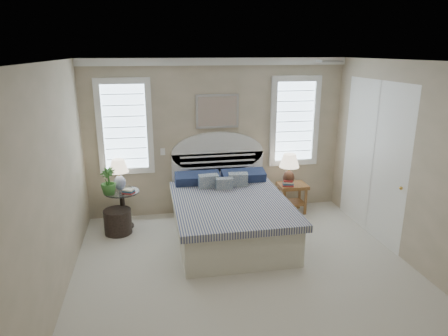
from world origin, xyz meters
TOP-DOWN VIEW (x-y plane):
  - floor at (0.00, 0.00)m, footprint 4.50×5.00m
  - ceiling at (0.00, 0.00)m, footprint 4.50×5.00m
  - wall_back at (0.00, 2.50)m, footprint 4.50×0.02m
  - wall_left at (-2.25, 0.00)m, footprint 0.02×5.00m
  - wall_right at (2.25, 0.00)m, footprint 0.02×5.00m
  - crown_molding at (0.00, 2.46)m, footprint 4.50×0.08m
  - hvac_vent at (1.20, 0.80)m, footprint 0.30×0.20m
  - switch_plate at (-0.95, 2.48)m, footprint 0.08×0.01m
  - window_left at (-1.55, 2.48)m, footprint 0.90×0.06m
  - window_right at (1.40, 2.48)m, footprint 0.90×0.06m
  - painting at (0.00, 2.46)m, footprint 0.74×0.04m
  - closet_door at (2.23, 1.20)m, footprint 0.02×1.80m
  - bed at (0.00, 1.46)m, footprint 1.72×2.28m
  - side_table_left at (-1.65, 2.05)m, footprint 0.56×0.56m
  - nightstand_right at (1.30, 2.15)m, footprint 0.50×0.40m
  - floor_pot at (-1.73, 1.84)m, footprint 0.48×0.48m
  - lamp_left at (-1.68, 2.16)m, footprint 0.41×0.41m
  - lamp_right at (1.22, 2.15)m, footprint 0.37×0.37m
  - potted_plant at (-1.83, 1.95)m, footprint 0.31×0.31m
  - books_left at (-1.53, 1.93)m, footprint 0.21×0.19m
  - books_right at (1.19, 2.08)m, footprint 0.22×0.19m

SIDE VIEW (x-z plane):
  - floor at x=0.00m, z-range -0.01..0.01m
  - floor_pot at x=-1.73m, z-range 0.00..0.39m
  - bed at x=0.00m, z-range -0.35..1.12m
  - nightstand_right at x=1.30m, z-range 0.12..0.65m
  - side_table_left at x=-1.65m, z-range 0.07..0.70m
  - books_right at x=1.19m, z-range 0.53..0.63m
  - books_left at x=-1.53m, z-range 0.63..0.70m
  - potted_plant at x=-1.83m, z-range 0.63..1.06m
  - lamp_right at x=1.22m, z-range 0.59..1.16m
  - lamp_left at x=-1.68m, z-range 0.69..1.20m
  - switch_plate at x=-0.95m, z-range 1.09..1.21m
  - closet_door at x=2.23m, z-range 0.00..2.40m
  - wall_back at x=0.00m, z-range 0.00..2.70m
  - wall_left at x=-2.25m, z-range 0.00..2.70m
  - wall_right at x=2.25m, z-range 0.00..2.70m
  - window_left at x=-1.55m, z-range 0.80..2.40m
  - window_right at x=1.40m, z-range 0.80..2.40m
  - painting at x=0.00m, z-range 1.53..2.11m
  - crown_molding at x=0.00m, z-range 2.58..2.70m
  - hvac_vent at x=1.20m, z-range 2.67..2.69m
  - ceiling at x=0.00m, z-range 2.70..2.71m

